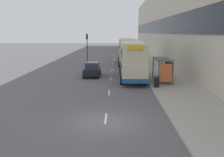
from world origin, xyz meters
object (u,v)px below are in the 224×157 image
at_px(car_0, 126,49).
at_px(pedestrian_2, 162,68).
at_px(bus_shelter, 165,66).
at_px(pedestrian_1, 170,71).
at_px(car_1, 92,69).
at_px(pedestrian_at_shelter, 147,69).
at_px(litter_bin, 157,82).
at_px(traffic_light_far_kerb, 87,44).
at_px(double_decker_bus_near, 132,60).
at_px(double_decker_bus_ahead, 127,51).

xyz_separation_m(car_0, pedestrian_2, (3.25, -35.60, 0.17)).
relative_size(bus_shelter, pedestrian_1, 2.28).
bearing_deg(pedestrian_2, car_1, -178.18).
distance_m(car_1, pedestrian_2, 8.69).
height_order(car_0, pedestrian_at_shelter, pedestrian_at_shelter).
bearing_deg(car_1, pedestrian_1, 162.99).
xyz_separation_m(car_1, litter_bin, (6.91, -6.80, -0.19)).
height_order(pedestrian_1, pedestrian_2, pedestrian_1).
height_order(litter_bin, traffic_light_far_kerb, traffic_light_far_kerb).
height_order(double_decker_bus_near, pedestrian_2, double_decker_bus_near).
bearing_deg(pedestrian_at_shelter, pedestrian_1, -45.43).
bearing_deg(double_decker_bus_near, car_1, 160.00).
bearing_deg(pedestrian_at_shelter, traffic_light_far_kerb, 124.35).
height_order(double_decker_bus_ahead, car_1, double_decker_bus_ahead).
bearing_deg(double_decker_bus_near, bus_shelter, -36.65).
bearing_deg(double_decker_bus_near, traffic_light_far_kerb, 115.91).
distance_m(double_decker_bus_near, car_0, 37.67).
relative_size(bus_shelter, car_1, 1.03).
relative_size(car_0, pedestrian_1, 2.34).
bearing_deg(bus_shelter, pedestrian_2, 83.01).
height_order(double_decker_bus_near, pedestrian_at_shelter, double_decker_bus_near).
bearing_deg(car_0, double_decker_bus_near, -90.91).
bearing_deg(double_decker_bus_near, pedestrian_at_shelter, 34.55).
height_order(double_decker_bus_ahead, pedestrian_2, double_decker_bus_ahead).
distance_m(pedestrian_2, litter_bin, 7.31).
bearing_deg(pedestrian_1, traffic_light_far_kerb, 126.11).
height_order(bus_shelter, pedestrian_2, bus_shelter).
relative_size(pedestrian_2, traffic_light_far_kerb, 0.35).
distance_m(bus_shelter, double_decker_bus_ahead, 16.20).
distance_m(car_0, litter_bin, 42.71).
relative_size(pedestrian_1, traffic_light_far_kerb, 0.36).
distance_m(double_decker_bus_near, pedestrian_at_shelter, 2.62).
bearing_deg(traffic_light_far_kerb, pedestrian_2, -48.49).
distance_m(car_1, litter_bin, 9.70).
bearing_deg(bus_shelter, car_0, 93.85).
bearing_deg(car_1, double_decker_bus_ahead, -112.14).
relative_size(double_decker_bus_ahead, car_0, 2.38).
height_order(double_decker_bus_near, pedestrian_1, double_decker_bus_near).
height_order(car_1, pedestrian_2, pedestrian_2).
relative_size(pedestrian_2, litter_bin, 1.73).
bearing_deg(pedestrian_2, traffic_light_far_kerb, 131.51).
distance_m(pedestrian_at_shelter, pedestrian_1, 3.24).
xyz_separation_m(car_1, traffic_light_far_kerb, (-2.04, 12.39, 2.61)).
relative_size(car_1, pedestrian_at_shelter, 2.31).
height_order(car_1, pedestrian_1, pedestrian_1).
xyz_separation_m(car_1, pedestrian_at_shelter, (6.74, -0.45, 0.19)).
bearing_deg(litter_bin, traffic_light_far_kerb, 115.00).
distance_m(double_decker_bus_near, double_decker_bus_ahead, 13.38).
bearing_deg(pedestrian_1, pedestrian_2, 96.15).
bearing_deg(pedestrian_at_shelter, double_decker_bus_near, -145.45).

